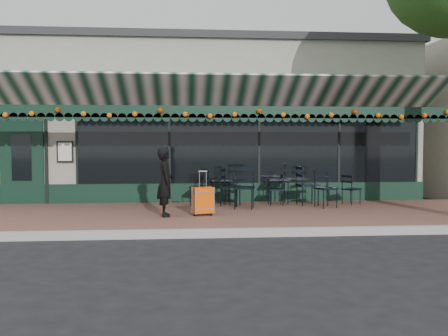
{
  "coord_description": "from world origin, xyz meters",
  "views": [
    {
      "loc": [
        -0.57,
        -8.66,
        1.72
      ],
      "look_at": [
        0.26,
        1.6,
        1.18
      ],
      "focal_mm": 38.0,
      "sensor_mm": 36.0,
      "label": 1
    }
  ],
  "objects": [
    {
      "name": "cafe_table_b",
      "position": [
        0.34,
        3.61,
        0.72
      ],
      "size": [
        0.51,
        0.51,
        0.63
      ],
      "color": "black",
      "rests_on": "sidewalk"
    },
    {
      "name": "curb",
      "position": [
        0.0,
        -0.08,
        0.07
      ],
      "size": [
        18.0,
        0.16,
        0.15
      ],
      "primitive_type": "cube",
      "color": "#9E9E99",
      "rests_on": "ground"
    },
    {
      "name": "chair_b_front",
      "position": [
        0.83,
        2.61,
        0.64
      ],
      "size": [
        0.59,
        0.59,
        0.98
      ],
      "primitive_type": null,
      "rotation": [
        0.0,
        0.0,
        -0.23
      ],
      "color": "black",
      "rests_on": "sidewalk"
    },
    {
      "name": "chair_a_extra",
      "position": [
        3.68,
        3.18,
        0.54
      ],
      "size": [
        0.52,
        0.52,
        0.77
      ],
      "primitive_type": null,
      "rotation": [
        0.0,
        0.0,
        2.08
      ],
      "color": "black",
      "rests_on": "sidewalk"
    },
    {
      "name": "ground",
      "position": [
        0.0,
        0.0,
        0.0
      ],
      "size": [
        80.0,
        80.0,
        0.0
      ],
      "primitive_type": "plane",
      "color": "black",
      "rests_on": "ground"
    },
    {
      "name": "sidewalk",
      "position": [
        0.0,
        2.0,
        0.07
      ],
      "size": [
        18.0,
        4.0,
        0.15
      ],
      "primitive_type": "cube",
      "color": "brown",
      "rests_on": "ground"
    },
    {
      "name": "cafe_table_a",
      "position": [
        1.82,
        3.44,
        0.73
      ],
      "size": [
        0.53,
        0.53,
        0.65
      ],
      "color": "black",
      "rests_on": "sidewalk"
    },
    {
      "name": "suitcase",
      "position": [
        -0.2,
        1.58,
        0.47
      ],
      "size": [
        0.47,
        0.35,
        0.97
      ],
      "rotation": [
        0.0,
        0.0,
        0.3
      ],
      "color": "#F55307",
      "rests_on": "sidewalk"
    },
    {
      "name": "restaurant_building",
      "position": [
        0.0,
        7.84,
        2.27
      ],
      "size": [
        12.0,
        9.6,
        4.5
      ],
      "color": "gray",
      "rests_on": "ground"
    },
    {
      "name": "chair_a_front",
      "position": [
        2.84,
        2.63,
        0.61
      ],
      "size": [
        0.58,
        0.58,
        0.92
      ],
      "primitive_type": null,
      "rotation": [
        0.0,
        0.0,
        0.3
      ],
      "color": "black",
      "rests_on": "sidewalk"
    },
    {
      "name": "chair_a_left",
      "position": [
        1.7,
        3.13,
        0.54
      ],
      "size": [
        0.4,
        0.4,
        0.79
      ],
      "primitive_type": null,
      "rotation": [
        0.0,
        0.0,
        -1.6
      ],
      "color": "black",
      "rests_on": "sidewalk"
    },
    {
      "name": "chair_b_left",
      "position": [
        -0.23,
        3.34,
        0.6
      ],
      "size": [
        0.55,
        0.55,
        0.9
      ],
      "primitive_type": null,
      "rotation": [
        0.0,
        0.0,
        -1.83
      ],
      "color": "black",
      "rests_on": "sidewalk"
    },
    {
      "name": "chair_a_right",
      "position": [
        2.5,
        3.09,
        0.65
      ],
      "size": [
        0.56,
        0.56,
        1.01
      ],
      "primitive_type": null,
      "rotation": [
        0.0,
        0.0,
        1.69
      ],
      "color": "black",
      "rests_on": "sidewalk"
    },
    {
      "name": "woman",
      "position": [
        -1.01,
        1.53,
        0.89
      ],
      "size": [
        0.42,
        0.58,
        1.48
      ],
      "primitive_type": "imported",
      "rotation": [
        0.0,
        0.0,
        1.69
      ],
      "color": "black",
      "rests_on": "sidewalk"
    },
    {
      "name": "chair_b_right",
      "position": [
        0.54,
        3.09,
        0.62
      ],
      "size": [
        0.61,
        0.61,
        0.95
      ],
      "primitive_type": null,
      "rotation": [
        0.0,
        0.0,
        1.21
      ],
      "color": "black",
      "rests_on": "sidewalk"
    }
  ]
}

